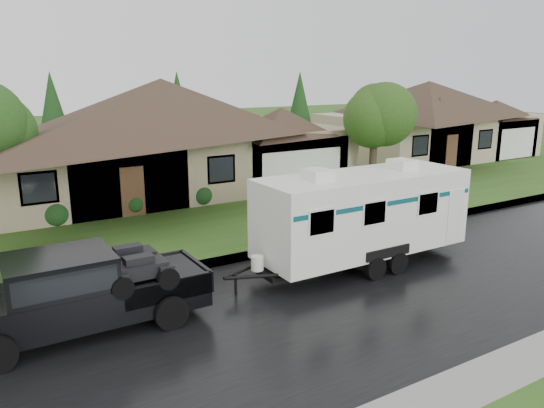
# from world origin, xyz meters

# --- Properties ---
(ground) EXTENTS (140.00, 140.00, 0.00)m
(ground) POSITION_xyz_m (0.00, 0.00, 0.00)
(ground) COLOR #32561B
(ground) RESTS_ON ground
(road) EXTENTS (140.00, 8.00, 0.01)m
(road) POSITION_xyz_m (0.00, -2.00, 0.01)
(road) COLOR black
(road) RESTS_ON ground
(curb) EXTENTS (140.00, 0.50, 0.15)m
(curb) POSITION_xyz_m (0.00, 2.25, 0.07)
(curb) COLOR gray
(curb) RESTS_ON ground
(lawn) EXTENTS (140.00, 26.00, 0.15)m
(lawn) POSITION_xyz_m (0.00, 15.00, 0.07)
(lawn) COLOR #32561B
(lawn) RESTS_ON ground
(house_main) EXTENTS (19.44, 10.80, 6.90)m
(house_main) POSITION_xyz_m (2.29, 13.84, 3.59)
(house_main) COLOR tan
(house_main) RESTS_ON lawn
(house_neighbor) EXTENTS (15.12, 9.72, 6.45)m
(house_neighbor) POSITION_xyz_m (22.27, 14.34, 3.32)
(house_neighbor) COLOR #BCAC8C
(house_neighbor) RESTS_ON lawn
(tree_right_green) EXTENTS (3.26, 3.26, 5.40)m
(tree_right_green) POSITION_xyz_m (11.00, 7.85, 3.90)
(tree_right_green) COLOR #382B1E
(tree_right_green) RESTS_ON lawn
(shrub_row) EXTENTS (13.60, 1.00, 1.00)m
(shrub_row) POSITION_xyz_m (2.00, 9.30, 0.65)
(shrub_row) COLOR #143814
(shrub_row) RESTS_ON lawn
(pickup_truck) EXTENTS (5.98, 2.27, 1.99)m
(pickup_truck) POSITION_xyz_m (-5.46, -0.24, 1.07)
(pickup_truck) COLOR black
(pickup_truck) RESTS_ON ground
(travel_trailer) EXTENTS (7.38, 2.59, 3.31)m
(travel_trailer) POSITION_xyz_m (3.35, -0.24, 1.76)
(travel_trailer) COLOR white
(travel_trailer) RESTS_ON ground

